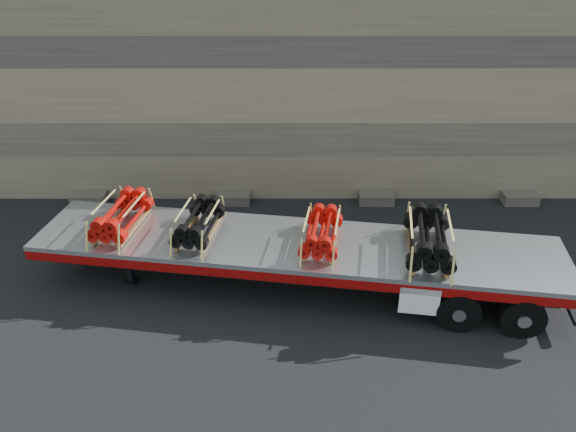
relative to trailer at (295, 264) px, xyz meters
name	(u,v)px	position (x,y,z in m)	size (l,w,h in m)	color
ground	(327,281)	(0.88, 0.20, -0.69)	(120.00, 120.00, 0.00)	black
rock_wall	(319,89)	(0.88, 6.70, 2.81)	(44.00, 3.00, 7.00)	#7A6B54
trailer	(295,264)	(0.00, 0.00, 0.00)	(13.80, 2.65, 1.38)	#AAACB1
bundle_front	(121,216)	(-4.70, 0.73, 1.06)	(1.05, 2.10, 0.74)	#B50E09
bundle_midfront	(199,223)	(-2.56, 0.40, 1.04)	(0.98, 1.96, 0.69)	black
bundle_midrear	(321,233)	(0.67, -0.10, 1.03)	(0.96, 1.92, 0.68)	#B50E09
bundle_rear	(429,238)	(3.32, -0.52, 1.10)	(1.16, 2.31, 0.82)	black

